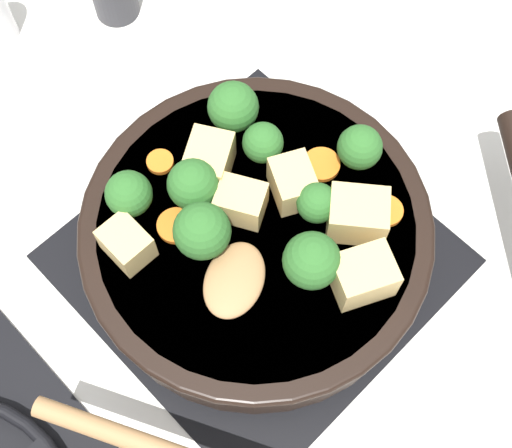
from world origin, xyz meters
TOP-DOWN VIEW (x-y plane):
  - ground_plane at (0.00, 0.00)m, footprint 2.40×2.40m
  - front_burner_grate at (0.00, 0.00)m, footprint 0.31×0.31m
  - skillet_pan at (-0.00, -0.00)m, footprint 0.39×0.41m
  - wooden_spoon at (-0.06, 0.12)m, footprint 0.20×0.22m
  - tofu_cube_center_large at (0.02, 0.00)m, footprint 0.05×0.05m
  - tofu_cube_near_handle at (-0.06, -0.06)m, footprint 0.06×0.06m
  - tofu_cube_east_chunk at (0.00, -0.04)m, footprint 0.05×0.05m
  - tofu_cube_west_chunk at (0.06, 0.09)m, footprint 0.04×0.03m
  - tofu_cube_back_piece at (-0.10, -0.02)m, footprint 0.05×0.06m
  - tofu_cube_front_piece at (0.06, -0.01)m, footprint 0.05×0.06m
  - broccoli_floret_near_spoon at (0.04, -0.05)m, footprint 0.04×0.04m
  - broccoli_floret_center_top at (0.08, 0.06)m, footprint 0.04×0.04m
  - broccoli_floret_east_rim at (0.05, 0.02)m, footprint 0.04×0.04m
  - broccoli_floret_west_rim at (-0.03, -0.04)m, footprint 0.03×0.03m
  - broccoli_floret_north_edge at (-0.02, -0.10)m, footprint 0.04×0.04m
  - broccoli_floret_south_cluster at (0.08, -0.05)m, footprint 0.05×0.05m
  - broccoli_floret_mid_floret at (-0.06, -0.00)m, footprint 0.05×0.05m
  - broccoli_floret_small_inner at (0.02, 0.04)m, footprint 0.05×0.05m
  - carrot_slice_orange_thin at (0.00, -0.08)m, footprint 0.03×0.03m
  - carrot_slice_near_center at (0.10, 0.02)m, footprint 0.02×0.02m
  - carrot_slice_edge_slice at (0.05, 0.05)m, footprint 0.03×0.03m
  - carrot_slice_under_broccoli at (-0.07, -0.09)m, footprint 0.03×0.03m

SIDE VIEW (x-z plane):
  - ground_plane at x=0.00m, z-range 0.00..0.00m
  - front_burner_grate at x=0.00m, z-range 0.00..0.03m
  - skillet_pan at x=0.00m, z-range 0.03..0.09m
  - carrot_slice_orange_thin at x=0.00m, z-range 0.08..0.09m
  - carrot_slice_near_center at x=0.10m, z-range 0.08..0.09m
  - carrot_slice_edge_slice at x=0.05m, z-range 0.08..0.09m
  - carrot_slice_under_broccoli at x=-0.07m, z-range 0.08..0.09m
  - wooden_spoon at x=-0.06m, z-range 0.08..0.10m
  - tofu_cube_west_chunk at x=0.06m, z-range 0.08..0.11m
  - tofu_cube_center_large at x=0.02m, z-range 0.08..0.12m
  - tofu_cube_east_chunk at x=0.00m, z-range 0.08..0.12m
  - tofu_cube_front_piece at x=0.06m, z-range 0.08..0.12m
  - tofu_cube_back_piece at x=-0.10m, z-range 0.08..0.12m
  - tofu_cube_near_handle at x=-0.06m, z-range 0.08..0.12m
  - broccoli_floret_west_rim at x=-0.03m, z-range 0.09..0.13m
  - broccoli_floret_near_spoon at x=0.04m, z-range 0.09..0.13m
  - broccoli_floret_north_edge at x=-0.02m, z-range 0.09..0.13m
  - broccoli_floret_center_top at x=0.08m, z-range 0.09..0.13m
  - broccoli_floret_east_rim at x=0.05m, z-range 0.09..0.14m
  - broccoli_floret_south_cluster at x=0.08m, z-range 0.09..0.14m
  - broccoli_floret_mid_floret at x=-0.06m, z-range 0.09..0.14m
  - broccoli_floret_small_inner at x=0.02m, z-range 0.09..0.14m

